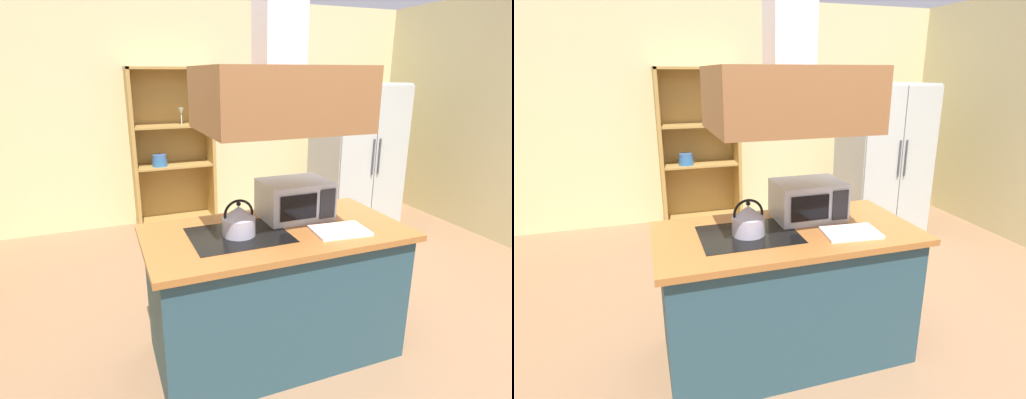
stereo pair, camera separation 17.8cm
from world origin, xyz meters
TOP-DOWN VIEW (x-y plane):
  - ground_plane at (0.00, 0.00)m, footprint 7.80×7.80m
  - wall_back at (0.00, 3.00)m, footprint 6.00×0.12m
  - kitchen_island at (-0.19, 0.01)m, footprint 1.66×0.84m
  - range_hood at (-0.19, 0.01)m, footprint 0.90×0.70m
  - refrigerator at (1.68, 1.87)m, footprint 0.90×0.78m
  - dish_cabinet at (-0.36, 2.78)m, footprint 0.97×0.40m
  - kettle at (-0.44, 0.01)m, footprint 0.20×0.20m
  - cutting_board at (0.16, -0.17)m, footprint 0.36×0.27m
  - microwave at (0.02, 0.18)m, footprint 0.46×0.35m

SIDE VIEW (x-z plane):
  - ground_plane at x=0.00m, z-range 0.00..0.00m
  - kitchen_island at x=-0.19m, z-range 0.00..0.90m
  - dish_cabinet at x=-0.36m, z-range -0.10..1.82m
  - refrigerator at x=1.68m, z-range 0.00..1.75m
  - cutting_board at x=0.16m, z-range 0.90..0.92m
  - kettle at x=-0.44m, z-range 0.88..1.11m
  - microwave at x=0.02m, z-range 0.90..1.16m
  - wall_back at x=0.00m, z-range 0.00..2.70m
  - range_hood at x=-0.19m, z-range 1.23..2.40m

